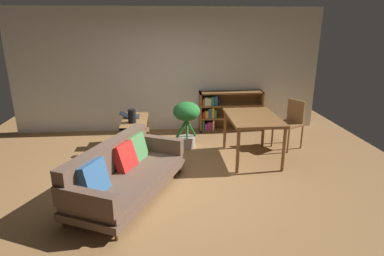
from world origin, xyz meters
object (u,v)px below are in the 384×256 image
at_px(media_console, 136,135).
at_px(dining_table, 253,121).
at_px(open_laptop, 131,116).
at_px(potted_floor_plant, 187,117).
at_px(fabric_couch, 123,172).
at_px(desk_speaker, 132,116).
at_px(bookshelf, 226,111).
at_px(dining_chair_near, 291,121).

height_order(media_console, dining_table, dining_table).
xyz_separation_m(open_laptop, potted_floor_plant, (1.09, -0.13, -0.02)).
distance_m(fabric_couch, dining_table, 2.47).
height_order(fabric_couch, open_laptop, fabric_couch).
height_order(fabric_couch, desk_speaker, desk_speaker).
xyz_separation_m(media_console, bookshelf, (1.97, 1.06, 0.15)).
relative_size(fabric_couch, potted_floor_plant, 2.44).
bearing_deg(open_laptop, desk_speaker, -80.89).
relative_size(fabric_couch, desk_speaker, 8.89).
bearing_deg(potted_floor_plant, media_console, -177.51).
bearing_deg(potted_floor_plant, desk_speaker, -166.45).
relative_size(desk_speaker, potted_floor_plant, 0.27).
distance_m(fabric_couch, potted_floor_plant, 2.11).
height_order(media_console, desk_speaker, desk_speaker).
distance_m(fabric_couch, media_console, 1.77).
bearing_deg(desk_speaker, fabric_couch, -90.46).
bearing_deg(media_console, desk_speaker, -98.26).
height_order(open_laptop, potted_floor_plant, potted_floor_plant).
xyz_separation_m(fabric_couch, desk_speaker, (0.01, 1.57, 0.39)).
xyz_separation_m(media_console, dining_table, (2.13, -0.65, 0.42)).
bearing_deg(bookshelf, desk_speaker, -147.62).
bearing_deg(fabric_couch, potted_floor_plant, 60.14).
distance_m(dining_chair_near, bookshelf, 1.61).
bearing_deg(dining_chair_near, desk_speaker, -178.72).
relative_size(fabric_couch, dining_chair_near, 2.37).
bearing_deg(dining_table, fabric_couch, -152.66).
height_order(fabric_couch, potted_floor_plant, potted_floor_plant).
relative_size(open_laptop, dining_chair_near, 0.41).
height_order(desk_speaker, dining_chair_near, dining_chair_near).
bearing_deg(desk_speaker, dining_chair_near, 1.28).
height_order(open_laptop, dining_table, dining_table).
distance_m(media_console, bookshelf, 2.24).
bearing_deg(dining_chair_near, bookshelf, 131.74).
xyz_separation_m(media_console, potted_floor_plant, (1.00, 0.04, 0.31)).
bearing_deg(bookshelf, fabric_couch, -125.36).
relative_size(media_console, bookshelf, 0.74).
distance_m(open_laptop, desk_speaker, 0.39).
xyz_separation_m(fabric_couch, bookshelf, (2.01, 2.83, 0.11)).
bearing_deg(bookshelf, dining_table, -84.68).
bearing_deg(open_laptop, media_console, -62.40).
relative_size(media_console, dining_table, 0.85).
bearing_deg(dining_table, media_console, 163.02).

